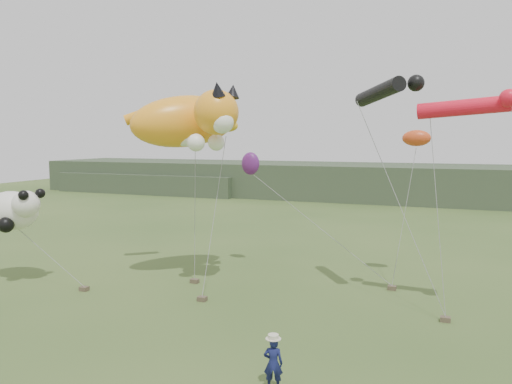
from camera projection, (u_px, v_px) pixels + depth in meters
ground at (230, 352)px, 16.37m from camera, size 120.00×120.00×0.00m
headland at (363, 182)px, 58.66m from camera, size 90.00×13.00×4.00m
festival_attendant at (273, 363)px, 13.87m from camera, size 0.61×0.48×1.49m
sandbag_anchors at (257, 294)px, 22.18m from camera, size 15.95×5.63×0.20m
cat_kite at (191, 120)px, 23.58m from camera, size 7.19×5.84×3.16m
fish_kite at (220, 124)px, 24.25m from camera, size 2.07×1.40×1.08m
tube_kites at (426, 98)px, 19.67m from camera, size 6.30×3.14×1.76m
panda_kite at (14, 210)px, 24.08m from camera, size 3.36×2.17×2.09m
misc_kites at (328, 152)px, 25.23m from camera, size 9.60×0.97×2.34m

